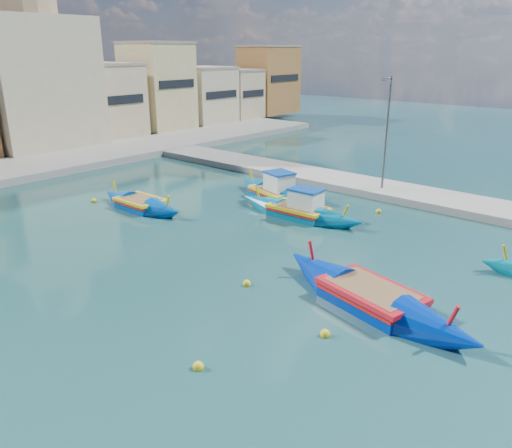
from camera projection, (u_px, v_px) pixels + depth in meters
ground at (307, 320)px, 18.87m from camera, size 160.00×160.00×0.00m
east_quay at (471, 206)px, 31.65m from camera, size 4.00×70.00×0.50m
north_townhouses at (3, 102)px, 46.23m from camera, size 83.20×7.87×10.19m
church_block at (29, 63)px, 47.86m from camera, size 10.00×10.00×19.10m
quay_street_lamp at (386, 133)px, 33.59m from camera, size 1.18×0.16×8.00m
luzzu_turquoise_cabin at (299, 212)px, 30.30m from camera, size 2.24×8.97×2.86m
luzzu_blue_cabin at (275, 194)px, 33.85m from camera, size 4.51×8.84×3.05m
luzzu_green at (141, 205)px, 31.89m from camera, size 2.08×7.64×2.40m
luzzu_blue_south at (371, 299)px, 19.80m from camera, size 4.47×10.17×2.86m
mooring_buoys at (191, 266)px, 23.38m from camera, size 24.02×21.21×0.36m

